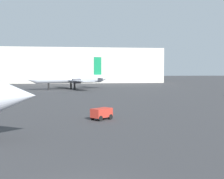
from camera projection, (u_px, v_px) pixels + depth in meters
name	position (u px, v px, depth m)	size (l,w,h in m)	color
airplane_far_left	(71.00, 79.00, 92.61)	(24.38, 23.93, 9.63)	silver
baggage_cart	(102.00, 113.00, 35.43)	(2.67, 2.55, 1.30)	red
terminal_building	(67.00, 66.00, 145.80)	(85.26, 23.61, 15.47)	beige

